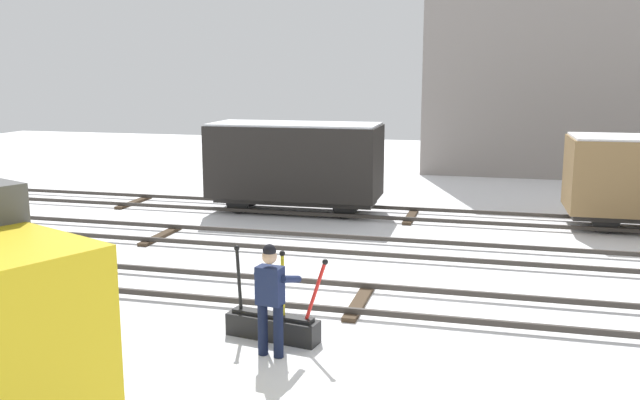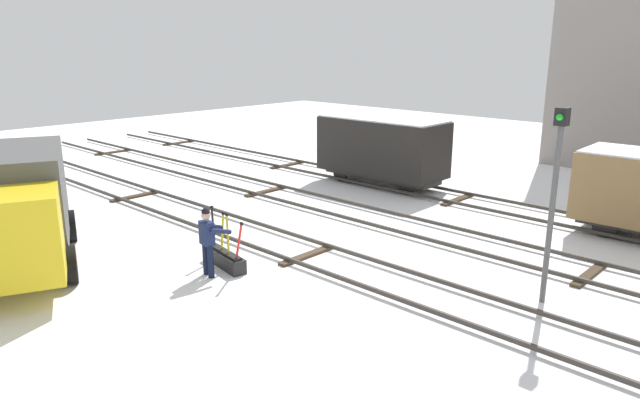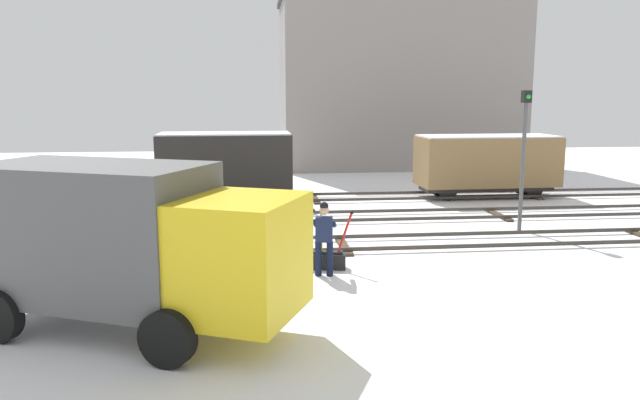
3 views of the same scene
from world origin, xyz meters
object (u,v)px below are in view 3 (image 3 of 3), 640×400
object	(u,v)px
switch_lever_frame	(314,258)
signal_post	(524,147)
delivery_truck	(130,239)
rail_worker	(324,234)
freight_car_mid_siding	(487,162)
freight_car_near_switch	(225,163)

from	to	relation	value
switch_lever_frame	signal_post	size ratio (longest dim) A/B	0.41
switch_lever_frame	delivery_truck	xyz separation A→B (m)	(-3.50, -3.55, 1.38)
rail_worker	switch_lever_frame	bearing A→B (deg)	116.04
switch_lever_frame	freight_car_mid_siding	size ratio (longest dim) A/B	0.31
switch_lever_frame	delivery_truck	bearing A→B (deg)	-124.83
delivery_truck	signal_post	world-z (taller)	signal_post
freight_car_mid_siding	freight_car_near_switch	distance (m)	10.33
freight_car_near_switch	rail_worker	bearing A→B (deg)	-76.42
freight_car_mid_siding	rail_worker	bearing A→B (deg)	-128.65
switch_lever_frame	freight_car_mid_siding	world-z (taller)	freight_car_mid_siding
rail_worker	delivery_truck	world-z (taller)	delivery_truck
signal_post	freight_car_mid_siding	size ratio (longest dim) A/B	0.76
rail_worker	freight_car_mid_siding	bearing A→B (deg)	62.55
delivery_truck	freight_car_near_switch	size ratio (longest dim) A/B	1.21
rail_worker	freight_car_near_switch	world-z (taller)	freight_car_near_switch
freight_car_mid_siding	signal_post	bearing A→B (deg)	-103.23
switch_lever_frame	rail_worker	world-z (taller)	rail_worker
switch_lever_frame	delivery_truck	world-z (taller)	delivery_truck
rail_worker	signal_post	xyz separation A→B (m)	(6.45, 4.08, 1.59)
delivery_truck	freight_car_mid_siding	world-z (taller)	delivery_truck
rail_worker	signal_post	distance (m)	7.79
freight_car_mid_siding	freight_car_near_switch	xyz separation A→B (m)	(-10.33, 0.00, 0.08)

